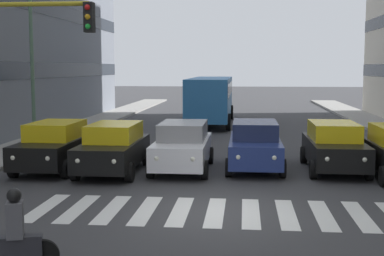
{
  "coord_description": "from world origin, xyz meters",
  "views": [
    {
      "loc": [
        -0.7,
        13.09,
        3.67
      ],
      "look_at": [
        0.97,
        -3.68,
        1.73
      ],
      "focal_mm": 49.23,
      "sensor_mm": 36.0,
      "label": 1
    }
  ],
  "objects": [
    {
      "name": "car_3",
      "position": [
        1.47,
        -5.41,
        0.89
      ],
      "size": [
        2.02,
        4.44,
        1.72
      ],
      "color": "silver",
      "rests_on": "ground_plane"
    },
    {
      "name": "motorcycle_with_rider",
      "position": [
        3.37,
        4.44,
        0.65
      ],
      "size": [
        1.64,
        0.63,
        1.57
      ],
      "color": "black",
      "rests_on": "ground_plane"
    },
    {
      "name": "ground_plane",
      "position": [
        0.0,
        0.0,
        0.0
      ],
      "size": [
        180.0,
        180.0,
        0.0
      ],
      "primitive_type": "plane",
      "color": "#38383A"
    },
    {
      "name": "street_lamp_right",
      "position": [
        8.03,
        -9.17,
        5.0
      ],
      "size": [
        3.16,
        0.28,
        8.0
      ],
      "color": "#4C6B56",
      "rests_on": "sidewalk_right"
    },
    {
      "name": "car_1",
      "position": [
        -3.91,
        -5.86,
        0.89
      ],
      "size": [
        2.02,
        4.44,
        1.72
      ],
      "color": "black",
      "rests_on": "ground_plane"
    },
    {
      "name": "crosswalk_markings",
      "position": [
        0.0,
        0.0,
        0.0
      ],
      "size": [
        9.45,
        2.8,
        0.01
      ],
      "color": "silver",
      "rests_on": "ground_plane"
    },
    {
      "name": "car_2",
      "position": [
        -1.1,
        -5.92,
        0.89
      ],
      "size": [
        2.02,
        4.44,
        1.72
      ],
      "color": "navy",
      "rests_on": "ground_plane"
    },
    {
      "name": "car_5",
      "position": [
        6.08,
        -5.08,
        0.89
      ],
      "size": [
        2.02,
        4.44,
        1.72
      ],
      "color": "black",
      "rests_on": "ground_plane"
    },
    {
      "name": "car_4",
      "position": [
        3.84,
        -4.76,
        0.89
      ],
      "size": [
        2.02,
        4.44,
        1.72
      ],
      "color": "black",
      "rests_on": "ground_plane"
    },
    {
      "name": "bus_behind_traffic",
      "position": [
        1.47,
        -21.28,
        1.86
      ],
      "size": [
        2.78,
        10.5,
        3.0
      ],
      "color": "#286BAD",
      "rests_on": "ground_plane"
    }
  ]
}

